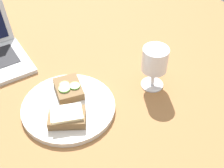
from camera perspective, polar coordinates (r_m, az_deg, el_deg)
wooden_table at (r=93.03cm, az=-1.67°, el=-1.79°), size 140.00×140.00×3.00cm
plate at (r=86.98cm, az=-7.96°, el=-4.24°), size 25.72×25.72×1.54cm
sandwich_with_cheese at (r=81.68cm, az=-8.24°, el=-5.94°), size 11.57×10.45×3.26cm
sandwich_with_cucumber at (r=89.27cm, az=-7.96°, el=-0.82°), size 8.90×10.63×2.82cm
wine_glass at (r=88.33cm, az=7.83°, el=4.11°), size 7.39×7.39×13.38cm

